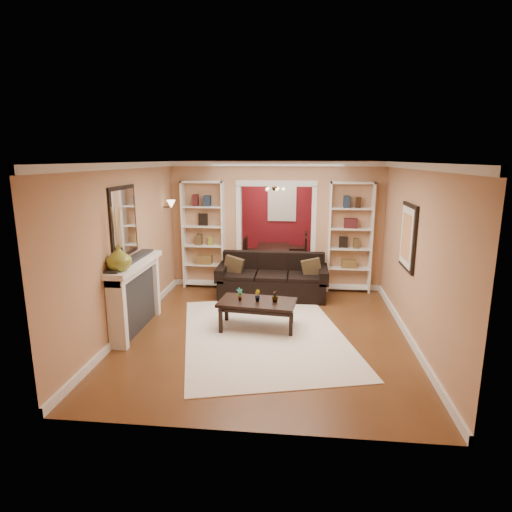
# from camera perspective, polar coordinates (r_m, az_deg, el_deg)

# --- Properties ---
(floor) EXTENTS (8.00, 8.00, 0.00)m
(floor) POSITION_cam_1_polar(r_m,az_deg,el_deg) (8.35, 2.10, -6.41)
(floor) COLOR brown
(floor) RESTS_ON ground
(ceiling) EXTENTS (8.00, 8.00, 0.00)m
(ceiling) POSITION_cam_1_polar(r_m,az_deg,el_deg) (7.89, 2.26, 12.44)
(ceiling) COLOR white
(ceiling) RESTS_ON ground
(wall_back) EXTENTS (8.00, 0.00, 8.00)m
(wall_back) POSITION_cam_1_polar(r_m,az_deg,el_deg) (11.96, 3.49, 6.10)
(wall_back) COLOR tan
(wall_back) RESTS_ON ground
(wall_front) EXTENTS (8.00, 0.00, 8.00)m
(wall_front) POSITION_cam_1_polar(r_m,az_deg,el_deg) (4.15, -1.59, -6.98)
(wall_front) COLOR tan
(wall_front) RESTS_ON ground
(wall_left) EXTENTS (0.00, 8.00, 8.00)m
(wall_left) POSITION_cam_1_polar(r_m,az_deg,el_deg) (8.46, -13.23, 2.95)
(wall_left) COLOR tan
(wall_left) RESTS_ON ground
(wall_right) EXTENTS (0.00, 8.00, 8.00)m
(wall_right) POSITION_cam_1_polar(r_m,az_deg,el_deg) (8.18, 18.12, 2.32)
(wall_right) COLOR tan
(wall_right) RESTS_ON ground
(partition_wall) EXTENTS (4.50, 0.15, 2.70)m
(partition_wall) POSITION_cam_1_polar(r_m,az_deg,el_deg) (9.19, 2.69, 4.05)
(partition_wall) COLOR tan
(partition_wall) RESTS_ON floor
(red_back_panel) EXTENTS (4.44, 0.04, 2.64)m
(red_back_panel) POSITION_cam_1_polar(r_m,az_deg,el_deg) (11.94, 3.48, 5.94)
(red_back_panel) COLOR maroon
(red_back_panel) RESTS_ON floor
(dining_window) EXTENTS (0.78, 0.03, 0.98)m
(dining_window) POSITION_cam_1_polar(r_m,az_deg,el_deg) (11.87, 3.48, 7.02)
(dining_window) COLOR #8CA5CC
(dining_window) RESTS_ON wall_back
(area_rug) EXTENTS (3.27, 3.98, 0.01)m
(area_rug) POSITION_cam_1_polar(r_m,az_deg,el_deg) (6.97, 1.09, -10.39)
(area_rug) COLOR white
(area_rug) RESTS_ON floor
(sofa) EXTENTS (2.21, 0.96, 0.87)m
(sofa) POSITION_cam_1_polar(r_m,az_deg,el_deg) (8.66, 2.18, -2.72)
(sofa) COLOR black
(sofa) RESTS_ON floor
(pillow_left) EXTENTS (0.40, 0.20, 0.38)m
(pillow_left) POSITION_cam_1_polar(r_m,az_deg,el_deg) (8.67, -3.00, -1.45)
(pillow_left) COLOR #513E22
(pillow_left) RESTS_ON sofa
(pillow_right) EXTENTS (0.38, 0.13, 0.37)m
(pillow_right) POSITION_cam_1_polar(r_m,az_deg,el_deg) (8.58, 7.43, -1.75)
(pillow_right) COLOR #513E22
(pillow_right) RESTS_ON sofa
(coffee_table) EXTENTS (1.32, 0.81, 0.47)m
(coffee_table) POSITION_cam_1_polar(r_m,az_deg,el_deg) (7.14, 0.17, -7.82)
(coffee_table) COLOR black
(coffee_table) RESTS_ON floor
(plant_left) EXTENTS (0.14, 0.13, 0.21)m
(plant_left) POSITION_cam_1_polar(r_m,az_deg,el_deg) (7.06, -2.19, -5.12)
(plant_left) COLOR #336626
(plant_left) RESTS_ON coffee_table
(plant_center) EXTENTS (0.12, 0.13, 0.19)m
(plant_center) POSITION_cam_1_polar(r_m,az_deg,el_deg) (7.03, 0.17, -5.29)
(plant_center) COLOR #336626
(plant_center) RESTS_ON coffee_table
(plant_right) EXTENTS (0.12, 0.12, 0.19)m
(plant_right) POSITION_cam_1_polar(r_m,az_deg,el_deg) (7.00, 2.55, -5.36)
(plant_right) COLOR #336626
(plant_right) RESTS_ON coffee_table
(bookshelf_left) EXTENTS (0.90, 0.30, 2.30)m
(bookshelf_left) POSITION_cam_1_polar(r_m,az_deg,el_deg) (9.28, -7.00, 2.80)
(bookshelf_left) COLOR white
(bookshelf_left) RESTS_ON floor
(bookshelf_right) EXTENTS (0.90, 0.30, 2.30)m
(bookshelf_right) POSITION_cam_1_polar(r_m,az_deg,el_deg) (9.10, 12.41, 2.40)
(bookshelf_right) COLOR white
(bookshelf_right) RESTS_ON floor
(fireplace) EXTENTS (0.32, 1.70, 1.16)m
(fireplace) POSITION_cam_1_polar(r_m,az_deg,el_deg) (7.22, -15.58, -5.17)
(fireplace) COLOR white
(fireplace) RESTS_ON floor
(vase) EXTENTS (0.37, 0.37, 0.38)m
(vase) POSITION_cam_1_polar(r_m,az_deg,el_deg) (6.51, -17.83, -0.24)
(vase) COLOR olive
(vase) RESTS_ON fireplace
(mirror) EXTENTS (0.03, 0.95, 1.10)m
(mirror) POSITION_cam_1_polar(r_m,az_deg,el_deg) (7.00, -17.25, 4.43)
(mirror) COLOR silver
(mirror) RESTS_ON wall_left
(wall_sconce) EXTENTS (0.18, 0.18, 0.22)m
(wall_sconce) POSITION_cam_1_polar(r_m,az_deg,el_deg) (8.88, -11.62, 6.62)
(wall_sconce) COLOR #FFE0A5
(wall_sconce) RESTS_ON wall_left
(framed_art) EXTENTS (0.04, 0.85, 1.05)m
(framed_art) POSITION_cam_1_polar(r_m,az_deg,el_deg) (7.18, 19.54, 2.44)
(framed_art) COLOR black
(framed_art) RESTS_ON wall_right
(dining_table) EXTENTS (1.51, 0.84, 0.53)m
(dining_table) POSITION_cam_1_polar(r_m,az_deg,el_deg) (10.93, 2.40, -0.31)
(dining_table) COLOR black
(dining_table) RESTS_ON floor
(dining_chair_nw) EXTENTS (0.43, 0.43, 0.80)m
(dining_chair_nw) POSITION_cam_1_polar(r_m,az_deg,el_deg) (10.66, -0.65, 0.10)
(dining_chair_nw) COLOR black
(dining_chair_nw) RESTS_ON floor
(dining_chair_ne) EXTENTS (0.53, 0.53, 0.91)m
(dining_chair_ne) POSITION_cam_1_polar(r_m,az_deg,el_deg) (10.58, 5.28, 0.25)
(dining_chair_ne) COLOR black
(dining_chair_ne) RESTS_ON floor
(dining_chair_sw) EXTENTS (0.41, 0.41, 0.77)m
(dining_chair_sw) POSITION_cam_1_polar(r_m,az_deg,el_deg) (11.24, -0.29, 0.71)
(dining_chair_sw) COLOR black
(dining_chair_sw) RESTS_ON floor
(dining_chair_se) EXTENTS (0.57, 0.57, 0.94)m
(dining_chair_se) POSITION_cam_1_polar(r_m,az_deg,el_deg) (11.16, 5.33, 1.00)
(dining_chair_se) COLOR black
(dining_chair_se) RESTS_ON floor
(chandelier) EXTENTS (0.50, 0.50, 0.30)m
(chandelier) POSITION_cam_1_polar(r_m,az_deg,el_deg) (10.61, 3.21, 8.87)
(chandelier) COLOR #382719
(chandelier) RESTS_ON ceiling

